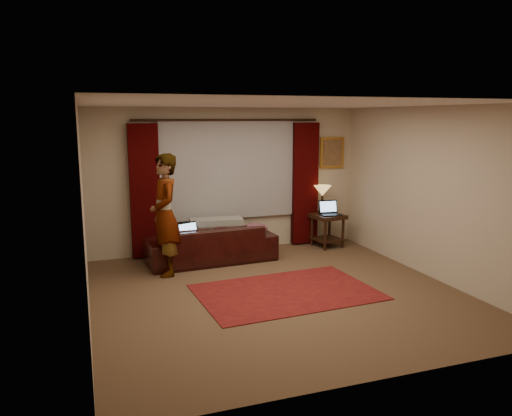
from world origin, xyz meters
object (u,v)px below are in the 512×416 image
Objects in this scene: tiffany_lamp at (322,199)px; laptop_table at (331,208)px; laptop_sofa at (192,232)px; person at (165,215)px; sofa at (211,237)px; end_table at (327,231)px.

laptop_table is at bearing -77.71° from tiffany_lamp.
laptop_sofa is 0.70m from person.
laptop_table is (2.68, 0.28, 0.19)m from laptop_sofa.
laptop_sofa is 2.70m from laptop_table.
person is (-0.83, -0.45, 0.51)m from sofa.
sofa is 0.39m from laptop_sofa.
tiffany_lamp is at bearing 102.54° from end_table.
laptop_table is at bearing 97.04° from person.
laptop_table is 3.23m from person.
person reaches higher than sofa.
tiffany_lamp reaches higher than laptop_sofa.
person is (-3.12, -0.85, 0.06)m from tiffany_lamp.
sofa reaches higher than laptop_sofa.
sofa is 3.46× the size of end_table.
tiffany_lamp is at bearing 107.08° from laptop_table.
person is at bearing -167.83° from end_table.
end_table is at bearing -177.78° from sofa.
tiffany_lamp is (2.28, 0.41, 0.45)m from sofa.
sofa is 5.37× the size of laptop_sofa.
laptop_sofa is 2.70m from end_table.
tiffany_lamp reaches higher than laptop_table.
end_table is at bearing 98.45° from person.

